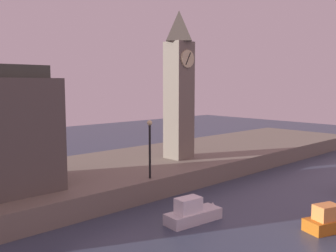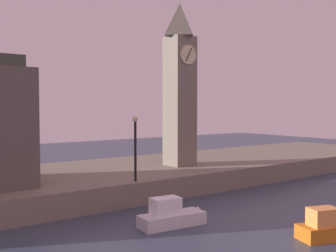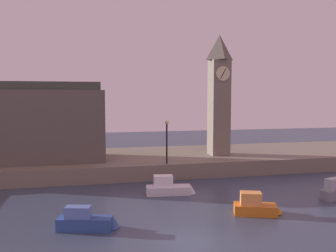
% 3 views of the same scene
% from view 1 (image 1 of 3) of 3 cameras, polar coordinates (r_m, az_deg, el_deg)
% --- Properties ---
extents(far_embankment, '(70.00, 12.00, 1.50)m').
position_cam_1_polar(far_embankment, '(30.09, -12.14, -7.89)').
color(far_embankment, slate).
rests_on(far_embankment, ground).
extents(clock_tower, '(2.18, 2.23, 12.92)m').
position_cam_1_polar(clock_tower, '(33.21, 1.67, 6.54)').
color(clock_tower, slate).
rests_on(clock_tower, far_embankment).
extents(streetlamp, '(0.36, 0.36, 4.11)m').
position_cam_1_polar(streetlamp, '(26.19, -2.78, -2.52)').
color(streetlamp, black).
rests_on(streetlamp, far_embankment).
extents(boat_patrol_orange, '(3.62, 2.11, 1.53)m').
position_cam_1_polar(boat_patrol_orange, '(23.48, 23.45, -12.96)').
color(boat_patrol_orange, orange).
rests_on(boat_patrol_orange, ground).
extents(boat_ferry_white, '(4.22, 1.65, 1.63)m').
position_cam_1_polar(boat_ferry_white, '(22.96, 4.37, -12.92)').
color(boat_ferry_white, silver).
rests_on(boat_ferry_white, ground).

